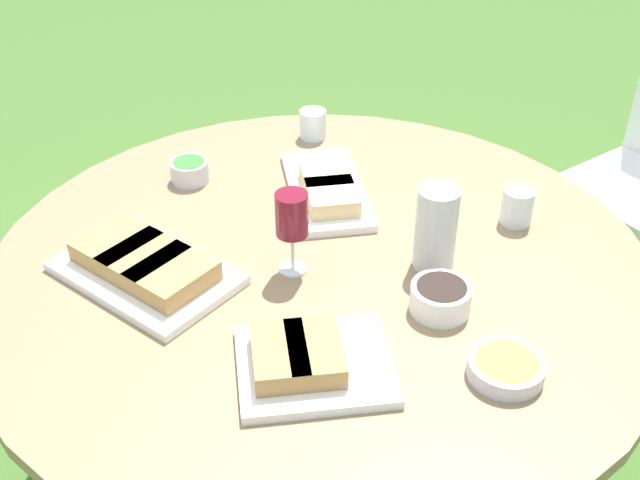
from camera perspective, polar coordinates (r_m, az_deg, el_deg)
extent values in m
plane|color=#446B2B|center=(2.28, 0.00, -16.14)|extent=(40.00, 40.00, 0.00)
cylinder|color=#4C4C51|center=(2.28, 0.00, -16.00)|extent=(0.52, 0.52, 0.02)
cylinder|color=#4C4C51|center=(2.02, 0.00, -9.92)|extent=(0.11, 0.11, 0.66)
cylinder|color=#8C7251|center=(1.80, 0.00, -2.03)|extent=(1.49, 1.49, 0.03)
cylinder|color=white|center=(2.81, 15.62, -0.31)|extent=(0.03, 0.03, 0.43)
cylinder|color=white|center=(3.07, 20.18, 1.99)|extent=(0.03, 0.03, 0.43)
cylinder|color=silver|center=(1.74, 8.24, 0.82)|extent=(0.09, 0.09, 0.19)
cone|color=silver|center=(1.67, 9.14, 2.40)|extent=(0.02, 0.02, 0.02)
cylinder|color=silver|center=(1.76, -1.93, -2.08)|extent=(0.06, 0.06, 0.01)
cylinder|color=silver|center=(1.73, -1.96, -0.78)|extent=(0.01, 0.01, 0.09)
cylinder|color=maroon|center=(1.68, -2.02, 1.84)|extent=(0.07, 0.07, 0.10)
cube|color=white|center=(2.03, 0.42, 3.59)|extent=(0.42, 0.26, 0.02)
cube|color=#E0C184|center=(1.93, 0.86, 3.06)|extent=(0.16, 0.14, 0.04)
cube|color=#E0C184|center=(2.01, 0.43, 4.36)|extent=(0.16, 0.14, 0.04)
cube|color=white|center=(1.52, -0.38, -8.92)|extent=(0.31, 0.34, 0.02)
cube|color=#B2844C|center=(1.49, -2.88, -8.27)|extent=(0.18, 0.14, 0.04)
cube|color=#B2844C|center=(1.50, -0.38, -8.04)|extent=(0.18, 0.14, 0.04)
cube|color=white|center=(1.78, -12.27, -2.31)|extent=(0.46, 0.41, 0.02)
cube|color=#B2844C|center=(1.82, -14.22, -0.45)|extent=(0.20, 0.21, 0.04)
cube|color=#B2844C|center=(1.76, -12.40, -1.47)|extent=(0.20, 0.21, 0.04)
cube|color=#B2844C|center=(1.70, -10.46, -2.56)|extent=(0.20, 0.21, 0.04)
cylinder|color=silver|center=(1.54, 13.07, -8.87)|extent=(0.14, 0.14, 0.04)
cylinder|color=#E0C147|center=(1.53, 13.13, -8.58)|extent=(0.12, 0.12, 0.02)
cylinder|color=silver|center=(2.10, -9.25, 4.85)|extent=(0.10, 0.10, 0.06)
cylinder|color=#387533|center=(2.09, -9.29, 5.24)|extent=(0.08, 0.08, 0.02)
cylinder|color=white|center=(1.66, 8.57, -4.13)|extent=(0.13, 0.13, 0.06)
cylinder|color=#2D231E|center=(1.64, 8.62, -3.64)|extent=(0.10, 0.10, 0.03)
cylinder|color=silver|center=(1.95, 13.85, 2.34)|extent=(0.07, 0.07, 0.09)
cylinder|color=silver|center=(2.28, -0.51, 8.24)|extent=(0.07, 0.07, 0.08)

